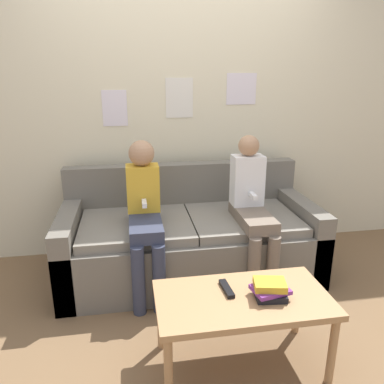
# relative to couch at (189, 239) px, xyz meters

# --- Properties ---
(ground_plane) EXTENTS (10.00, 10.00, 0.00)m
(ground_plane) POSITION_rel_couch_xyz_m (0.00, -0.57, -0.29)
(ground_plane) COLOR brown
(wall_back) EXTENTS (8.00, 0.06, 2.60)m
(wall_back) POSITION_rel_couch_xyz_m (0.00, 0.54, 1.01)
(wall_back) COLOR beige
(wall_back) RESTS_ON ground_plane
(couch) EXTENTS (2.00, 0.90, 0.84)m
(couch) POSITION_rel_couch_xyz_m (0.00, 0.00, 0.00)
(couch) COLOR #6B665B
(couch) RESTS_ON ground_plane
(coffee_table) EXTENTS (0.94, 0.50, 0.44)m
(coffee_table) POSITION_rel_couch_xyz_m (0.12, -1.09, 0.10)
(coffee_table) COLOR #AD7F51
(coffee_table) RESTS_ON ground_plane
(person_left) EXTENTS (0.24, 0.60, 1.12)m
(person_left) POSITION_rel_couch_xyz_m (-0.36, -0.21, 0.35)
(person_left) COLOR #33384C
(person_left) RESTS_ON ground_plane
(person_right) EXTENTS (0.24, 0.60, 1.14)m
(person_right) POSITION_rel_couch_xyz_m (0.45, -0.21, 0.34)
(person_right) COLOR #756656
(person_right) RESTS_ON ground_plane
(tv_remote) EXTENTS (0.05, 0.17, 0.02)m
(tv_remote) POSITION_rel_couch_xyz_m (0.04, -1.01, 0.16)
(tv_remote) COLOR black
(tv_remote) RESTS_ON coffee_table
(book_stack) EXTENTS (0.21, 0.17, 0.09)m
(book_stack) POSITION_rel_couch_xyz_m (0.25, -1.12, 0.20)
(book_stack) COLOR black
(book_stack) RESTS_ON coffee_table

